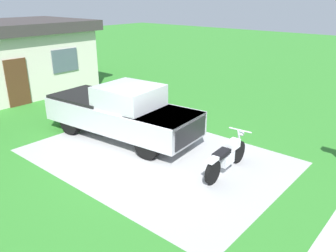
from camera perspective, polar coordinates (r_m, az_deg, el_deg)
ground_plane at (r=10.62m, az=-2.10°, el=-5.10°), size 80.00×80.00×0.00m
driveway_pad at (r=10.61m, az=-2.10°, el=-5.09°), size 5.43×7.73×0.01m
motorcycle at (r=9.67m, az=9.82°, el=-5.04°), size 2.21×0.70×1.09m
pickup_truck at (r=11.85m, az=-8.03°, el=2.52°), size 2.54×5.78×1.90m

